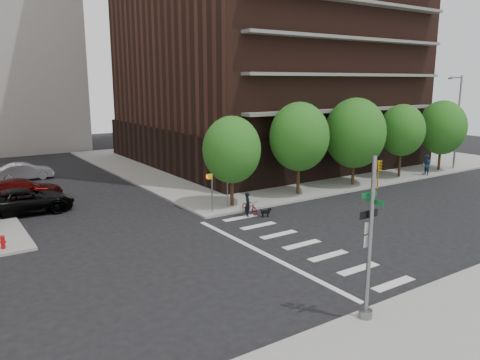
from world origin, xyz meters
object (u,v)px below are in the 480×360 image
Objects in this scene: parked_car_black at (26,201)px; parked_car_maroon at (23,190)px; scooter at (250,207)px; dog_walker at (248,205)px; pedestrian_far at (426,165)px; fire_hydrant at (3,241)px; traffic_signal at (370,251)px; parked_car_silver at (25,172)px.

parked_car_black reaches higher than parked_car_maroon.
scooter is 1.08× the size of dog_walker.
pedestrian_far is at bearing -63.59° from dog_walker.
parked_car_black reaches higher than dog_walker.
parked_car_black is 1.10× the size of parked_car_maroon.
parked_car_black is 14.74m from dog_walker.
fire_hydrant is 35.01m from pedestrian_far.
scooter is at bearing -120.90° from parked_car_black.
scooter is (12.31, -8.32, -0.39)m from parked_car_black.
traffic_signal is 27.26m from parked_car_maroon.
dog_walker is at bearing 73.22° from traffic_signal.
traffic_signal is 1.28× the size of parked_car_silver.
parked_car_maroon is at bearing 170.13° from parked_car_silver.
pedestrian_far is (35.00, -0.30, 0.56)m from fire_hydrant.
fire_hydrant is 7.40m from parked_car_black.
dog_walker reaches higher than fire_hydrant.
pedestrian_far is (24.97, 14.99, -1.59)m from traffic_signal.
parked_car_silver is 2.92× the size of dog_walker.
pedestrian_far is at bearing -104.82° from parked_car_maroon.
scooter is (4.58, 13.99, -2.24)m from traffic_signal.
dog_walker reaches higher than parked_car_silver.
parked_car_maroon is 3.20× the size of scooter.
parked_car_black is 11.70m from parked_car_silver.
pedestrian_far is (20.90, 1.50, 0.31)m from dog_walker.
traffic_signal reaches higher than parked_car_maroon.
pedestrian_far reaches higher than parked_car_maroon.
parked_car_silver is 2.71× the size of scooter.
pedestrian_far reaches higher than scooter.
parked_car_maroon is 1.18× the size of parked_car_silver.
parked_car_black is 14.87m from scooter.
parked_car_silver is at bearing 77.39° from fire_hydrant.
pedestrian_far reaches higher than parked_car_silver.
scooter is (14.61, -1.30, -0.10)m from fire_hydrant.
traffic_signal is at bearing -38.60° from pedestrian_far.
dog_walker reaches higher than parked_car_maroon.
fire_hydrant is at bearing 167.91° from parked_car_silver.
parked_car_maroon is (0.45, 3.89, -0.04)m from parked_car_black.
parked_car_black is at bearing 75.52° from dog_walker.
dog_walker is (11.80, -8.82, -0.04)m from parked_car_black.
parked_car_silver is 36.17m from pedestrian_far.
fire_hydrant is at bearing -70.07° from pedestrian_far.
parked_car_black is at bearing 146.50° from scooter.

